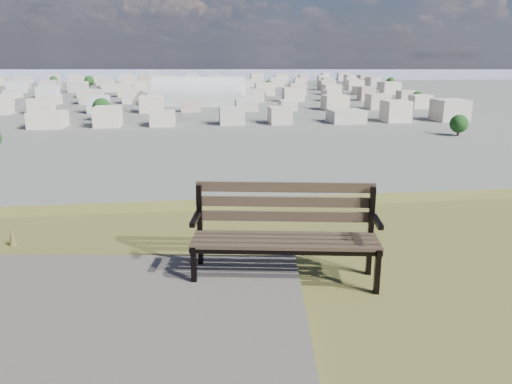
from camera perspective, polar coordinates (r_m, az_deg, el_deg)
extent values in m
cube|color=#3F3224|center=(4.26, 3.38, -6.34)|extent=(1.63, 0.35, 0.03)
cube|color=#3F3224|center=(4.36, 3.35, -5.81)|extent=(1.63, 0.35, 0.03)
cube|color=#3F3224|center=(4.46, 3.33, -5.30)|extent=(1.63, 0.35, 0.03)
cube|color=#3F3224|center=(4.57, 3.31, -4.82)|extent=(1.63, 0.35, 0.03)
cube|color=#3F3224|center=(4.59, 3.32, -2.79)|extent=(1.62, 0.31, 0.09)
cube|color=#3F3224|center=(4.57, 3.34, -1.13)|extent=(1.62, 0.31, 0.09)
cube|color=#3F3224|center=(4.56, 3.36, 0.54)|extent=(1.62, 0.31, 0.09)
cube|color=black|center=(4.38, -7.10, -8.67)|extent=(0.05, 0.06, 0.40)
cube|color=black|center=(4.66, -6.41, -4.26)|extent=(0.05, 0.06, 0.84)
cube|color=black|center=(4.48, -6.80, -5.70)|extent=(0.12, 0.46, 0.05)
cube|color=black|center=(4.36, -6.98, -3.12)|extent=(0.10, 0.33, 0.04)
cube|color=black|center=(4.41, 13.70, -8.83)|extent=(0.05, 0.06, 0.40)
cube|color=black|center=(4.69, 12.96, -4.43)|extent=(0.05, 0.06, 0.84)
cube|color=black|center=(4.51, 13.40, -5.88)|extent=(0.12, 0.46, 0.05)
cube|color=black|center=(4.39, 13.69, -3.32)|extent=(0.10, 0.33, 0.04)
cube|color=black|center=(4.27, 3.37, -6.89)|extent=(1.62, 0.31, 0.04)
cube|color=black|center=(4.59, 3.30, -5.26)|extent=(1.62, 0.31, 0.04)
cone|color=brown|center=(5.97, -26.10, -4.62)|extent=(0.08, 0.08, 0.19)
cube|color=silver|center=(286.76, -6.46, 10.39)|extent=(53.36, 31.72, 5.54)
cylinder|color=white|center=(286.54, -6.48, 10.94)|extent=(53.36, 31.72, 21.07)
cube|color=beige|center=(211.79, -23.44, 7.72)|extent=(11.00, 11.00, 7.00)
cube|color=#BEB2A3|center=(206.51, -16.97, 8.14)|extent=(11.00, 11.00, 7.00)
cube|color=beige|center=(203.93, -10.24, 8.48)|extent=(11.00, 11.00, 7.00)
cube|color=silver|center=(204.16, -3.43, 8.70)|extent=(11.00, 11.00, 7.00)
cube|color=beige|center=(207.18, 3.29, 8.80)|extent=(11.00, 11.00, 7.00)
cube|color=tan|center=(212.89, 9.73, 8.78)|extent=(11.00, 11.00, 7.00)
cube|color=beige|center=(221.07, 15.76, 8.66)|extent=(11.00, 11.00, 7.00)
cube|color=#B9B0A8|center=(231.46, 21.30, 8.48)|extent=(11.00, 11.00, 7.00)
cube|color=beige|center=(262.92, -23.07, 9.00)|extent=(11.00, 11.00, 7.00)
cube|color=silver|center=(257.56, -17.87, 9.37)|extent=(11.00, 11.00, 7.00)
cube|color=beige|center=(254.37, -12.48, 9.68)|extent=(11.00, 11.00, 7.00)
cube|color=tan|center=(253.42, -6.99, 9.90)|extent=(11.00, 11.00, 7.00)
cube|color=beige|center=(254.74, -1.50, 10.03)|extent=(11.00, 11.00, 7.00)
cube|color=#B9B0A8|center=(258.29, 3.89, 10.08)|extent=(11.00, 11.00, 7.00)
cube|color=beige|center=(263.98, 9.08, 10.04)|extent=(11.00, 11.00, 7.00)
cube|color=#BEB2A3|center=(271.68, 14.02, 9.92)|extent=(11.00, 11.00, 7.00)
cube|color=beige|center=(281.23, 18.65, 9.75)|extent=(11.00, 11.00, 7.00)
cube|color=beige|center=(321.24, -27.01, 9.50)|extent=(11.00, 11.00, 7.00)
cube|color=tan|center=(314.14, -22.83, 9.87)|extent=(11.00, 11.00, 7.00)
cube|color=beige|center=(308.74, -18.47, 10.20)|extent=(11.00, 11.00, 7.00)
cube|color=#B9B0A8|center=(305.14, -13.98, 10.47)|extent=(11.00, 11.00, 7.00)
cube|color=beige|center=(303.40, -9.39, 10.69)|extent=(11.00, 11.00, 7.00)
cube|color=#BEB2A3|center=(303.55, -4.78, 10.84)|extent=(11.00, 11.00, 7.00)
cube|color=beige|center=(305.60, -0.20, 10.92)|extent=(11.00, 11.00, 7.00)
cube|color=silver|center=(309.49, 4.29, 10.93)|extent=(11.00, 11.00, 7.00)
cube|color=beige|center=(315.18, 8.65, 10.89)|extent=(11.00, 11.00, 7.00)
cube|color=tan|center=(322.55, 12.83, 10.78)|extent=(11.00, 11.00, 7.00)
cube|color=beige|center=(331.50, 16.80, 10.63)|extent=(11.00, 11.00, 7.00)
cube|color=beige|center=(372.31, -26.27, 10.17)|extent=(11.00, 11.00, 7.00)
cube|color=#BEB2A3|center=(365.41, -22.65, 10.49)|extent=(11.00, 11.00, 7.00)
cube|color=beige|center=(359.98, -18.90, 10.78)|extent=(11.00, 11.00, 7.00)
cube|color=silver|center=(356.09, -15.05, 11.03)|extent=(11.00, 11.00, 7.00)
cube|color=beige|center=(353.79, -11.13, 11.24)|extent=(11.00, 11.00, 7.00)
cube|color=tan|center=(353.11, -7.16, 11.40)|extent=(11.00, 11.00, 7.00)
cube|color=beige|center=(354.05, -3.20, 11.50)|extent=(11.00, 11.00, 7.00)
cube|color=#B9B0A8|center=(356.62, 0.73, 11.55)|extent=(11.00, 11.00, 7.00)
cube|color=beige|center=(360.76, 4.58, 11.55)|extent=(11.00, 11.00, 7.00)
cube|color=#BEB2A3|center=(366.44, 8.33, 11.50)|extent=(11.00, 11.00, 7.00)
cube|color=beige|center=(373.57, 11.95, 11.40)|extent=(11.00, 11.00, 7.00)
cube|color=silver|center=(382.08, 15.42, 11.27)|extent=(11.00, 11.00, 7.00)
cube|color=tan|center=(423.47, -25.70, 10.67)|extent=(11.00, 11.00, 7.00)
cube|color=beige|center=(416.73, -22.52, 10.96)|extent=(11.00, 11.00, 7.00)
cube|color=#B9B0A8|center=(411.27, -19.23, 11.22)|extent=(11.00, 11.00, 7.00)
cube|color=beige|center=(407.17, -15.86, 11.45)|extent=(11.00, 11.00, 7.00)
cube|color=#BEB2A3|center=(404.44, -12.43, 11.65)|extent=(11.00, 11.00, 7.00)
cube|color=beige|center=(403.13, -8.96, 11.81)|extent=(11.00, 11.00, 7.00)
cube|color=silver|center=(403.25, -5.48, 11.92)|extent=(11.00, 11.00, 7.00)
cube|color=beige|center=(404.79, -2.01, 11.99)|extent=(11.00, 11.00, 7.00)
cube|color=tan|center=(407.74, 1.43, 12.02)|extent=(11.00, 11.00, 7.00)
cube|color=beige|center=(412.07, 4.80, 12.01)|extent=(11.00, 11.00, 7.00)
cube|color=#B9B0A8|center=(417.73, 8.10, 11.96)|extent=(11.00, 11.00, 7.00)
cube|color=beige|center=(424.68, 11.29, 11.87)|extent=(11.00, 11.00, 7.00)
cube|color=#BEB2A3|center=(432.85, 14.37, 11.75)|extent=(11.00, 11.00, 7.00)
cube|color=silver|center=(474.68, -25.26, 11.07)|extent=(11.00, 11.00, 7.00)
cube|color=beige|center=(468.06, -22.41, 11.33)|extent=(11.00, 11.00, 7.00)
cube|color=tan|center=(462.59, -19.49, 11.57)|extent=(11.00, 11.00, 7.00)
cube|color=beige|center=(458.32, -16.49, 11.78)|extent=(11.00, 11.00, 7.00)
cube|color=#B9B0A8|center=(455.27, -13.45, 11.96)|extent=(11.00, 11.00, 7.00)
cube|color=beige|center=(453.47, -10.36, 12.12)|extent=(11.00, 11.00, 7.00)
cube|color=#BEB2A3|center=(452.93, -7.26, 12.24)|extent=(11.00, 11.00, 7.00)
cube|color=beige|center=(453.67, -4.16, 12.32)|extent=(11.00, 11.00, 7.00)
cube|color=silver|center=(455.68, -1.08, 12.37)|extent=(11.00, 11.00, 7.00)
cube|color=beige|center=(458.93, 1.97, 12.39)|extent=(11.00, 11.00, 7.00)
cube|color=tan|center=(463.40, 4.97, 12.37)|extent=(11.00, 11.00, 7.00)
cube|color=beige|center=(469.06, 7.91, 12.32)|extent=(11.00, 11.00, 7.00)
cube|color=#B9B0A8|center=(475.86, 10.76, 12.24)|extent=(11.00, 11.00, 7.00)
cube|color=beige|center=(483.76, 13.53, 12.13)|extent=(11.00, 11.00, 7.00)
cube|color=beige|center=(525.94, -24.90, 11.39)|extent=(11.00, 11.00, 7.00)
cube|color=silver|center=(519.42, -22.33, 11.62)|extent=(11.00, 11.00, 7.00)
cube|color=beige|center=(513.93, -19.69, 11.84)|extent=(11.00, 11.00, 7.00)
cube|color=tan|center=(509.52, -17.00, 12.04)|extent=(11.00, 11.00, 7.00)
cube|color=beige|center=(506.21, -14.26, 12.21)|extent=(11.00, 11.00, 7.00)
cube|color=#B9B0A8|center=(504.02, -11.49, 12.36)|extent=(11.00, 11.00, 7.00)
cube|color=beige|center=(502.97, -8.70, 12.48)|extent=(11.00, 11.00, 7.00)
cube|color=#BEB2A3|center=(503.06, -5.90, 12.57)|extent=(11.00, 11.00, 7.00)
cube|color=beige|center=(504.30, -3.11, 12.64)|extent=(11.00, 11.00, 7.00)
cube|color=silver|center=(506.67, -0.33, 12.67)|extent=(11.00, 11.00, 7.00)
cube|color=beige|center=(510.16, 2.41, 12.68)|extent=(11.00, 11.00, 7.00)
cube|color=tan|center=(514.75, 5.11, 12.65)|extent=(11.00, 11.00, 7.00)
cube|color=beige|center=(520.40, 7.76, 12.61)|extent=(11.00, 11.00, 7.00)
cube|color=#B9B0A8|center=(527.09, 10.34, 12.53)|extent=(11.00, 11.00, 7.00)
cube|color=beige|center=(534.77, 12.85, 12.44)|extent=(11.00, 11.00, 7.00)
cube|color=#BEB2A3|center=(584.58, -26.89, 11.42)|extent=(11.00, 11.00, 7.00)
cube|color=beige|center=(577.22, -24.60, 11.65)|extent=(11.00, 11.00, 7.00)
cube|color=silver|center=(570.78, -22.26, 11.86)|extent=(11.00, 11.00, 7.00)
cube|color=beige|center=(565.28, -19.86, 12.06)|extent=(11.00, 11.00, 7.00)
cube|color=tan|center=(560.76, -17.41, 12.25)|extent=(11.00, 11.00, 7.00)
cube|color=beige|center=(557.24, -14.93, 12.41)|extent=(11.00, 11.00, 7.00)
cube|color=#B9B0A8|center=(554.74, -12.41, 12.55)|extent=(11.00, 11.00, 7.00)
cube|color=beige|center=(553.26, -9.87, 12.67)|extent=(11.00, 11.00, 7.00)
cube|color=#BEB2A3|center=(552.82, -7.33, 12.77)|extent=(11.00, 11.00, 7.00)
cube|color=beige|center=(553.43, -4.78, 12.84)|extent=(11.00, 11.00, 7.00)
cube|color=silver|center=(555.07, -2.24, 12.89)|extent=(11.00, 11.00, 7.00)
cube|color=beige|center=(557.74, 0.28, 12.91)|extent=(11.00, 11.00, 7.00)
cube|color=tan|center=(561.43, 2.77, 12.91)|extent=(11.00, 11.00, 7.00)
cube|color=beige|center=(566.11, 5.22, 12.89)|extent=(11.00, 11.00, 7.00)
cube|color=#B9B0A8|center=(571.76, 7.63, 12.84)|extent=(11.00, 11.00, 7.00)
cube|color=beige|center=(578.35, 9.99, 12.78)|extent=(11.00, 11.00, 7.00)
cube|color=#BEB2A3|center=(585.85, 12.29, 12.69)|extent=(11.00, 11.00, 7.00)
cylinder|color=#35261A|center=(188.35, 22.09, 6.30)|extent=(0.80, 0.80, 2.10)
sphere|color=black|center=(187.94, 22.19, 7.24)|extent=(6.30, 6.30, 6.30)
cylinder|color=#35261A|center=(227.01, -17.13, 8.17)|extent=(0.80, 0.80, 2.70)
sphere|color=black|center=(226.58, -17.21, 9.19)|extent=(8.10, 8.10, 8.10)
cylinder|color=#35261A|center=(312.72, 17.90, 9.83)|extent=(0.80, 0.80, 1.95)
sphere|color=black|center=(312.49, 17.95, 10.36)|extent=(5.85, 5.85, 5.85)
cylinder|color=#35261A|center=(407.88, 1.43, 11.69)|extent=(0.80, 0.80, 2.25)
sphere|color=black|center=(407.68, 1.43, 12.16)|extent=(6.75, 6.75, 6.75)
cylinder|color=#35261A|center=(471.33, -18.49, 11.45)|extent=(0.80, 0.80, 2.85)
sphere|color=black|center=(471.11, -18.53, 11.97)|extent=(8.55, 8.55, 8.55)
cylinder|color=#35261A|center=(519.03, -22.08, 11.39)|extent=(0.80, 0.80, 2.40)
sphere|color=black|center=(518.86, -22.12, 11.78)|extent=(7.20, 7.20, 7.20)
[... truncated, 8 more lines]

